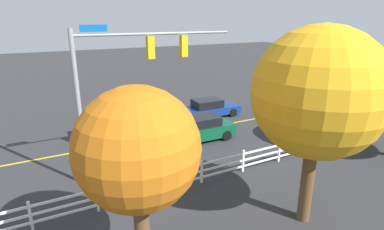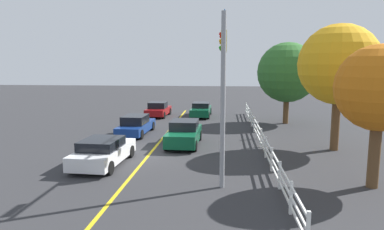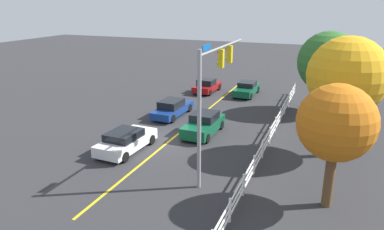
{
  "view_description": "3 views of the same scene",
  "coord_description": "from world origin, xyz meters",
  "views": [
    {
      "loc": [
        6.97,
        17.46,
        7.38
      ],
      "look_at": [
        -0.69,
        3.1,
        2.23
      ],
      "focal_mm": 28.94,
      "sensor_mm": 36.0,
      "label": 1
    },
    {
      "loc": [
        18.86,
        4.08,
        4.98
      ],
      "look_at": [
        0.56,
        2.39,
        2.26
      ],
      "focal_mm": 32.4,
      "sensor_mm": 36.0,
      "label": 2
    },
    {
      "loc": [
        20.6,
        9.78,
        9.1
      ],
      "look_at": [
        0.65,
        1.84,
        2.21
      ],
      "focal_mm": 33.68,
      "sensor_mm": 36.0,
      "label": 3
    }
  ],
  "objects": [
    {
      "name": "lane_center_stripe",
      "position": [
        -4.0,
        0.0,
        0.0
      ],
      "size": [
        28.0,
        0.16,
        0.01
      ],
      "primitive_type": "cube",
      "color": "gold",
      "rests_on": "ground_plane"
    },
    {
      "name": "tree_2",
      "position": [
        -1.53,
        10.53,
        4.93
      ],
      "size": [
        4.55,
        4.55,
        7.23
      ],
      "color": "brown",
      "rests_on": "ground_plane"
    },
    {
      "name": "car_4",
      "position": [
        2.61,
        -1.85,
        0.67
      ],
      "size": [
        4.56,
        2.21,
        1.35
      ],
      "rotation": [
        0.0,
        0.0,
        3.09
      ],
      "color": "silver",
      "rests_on": "ground_plane"
    },
    {
      "name": "ground_plane",
      "position": [
        0.0,
        0.0,
        0.0
      ],
      "size": [
        120.0,
        120.0,
        0.0
      ],
      "primitive_type": "plane",
      "color": "#2D2D30"
    },
    {
      "name": "car_0",
      "position": [
        -2.01,
        1.66,
        0.72
      ],
      "size": [
        4.4,
        1.98,
        1.52
      ],
      "rotation": [
        0.0,
        0.0,
        -0.02
      ],
      "color": "#0C4C2D",
      "rests_on": "ground_plane"
    },
    {
      "name": "white_rail_fence",
      "position": [
        -3.0,
        6.35,
        0.6
      ],
      "size": [
        26.1,
        0.1,
        1.15
      ],
      "color": "white",
      "rests_on": "ground_plane"
    },
    {
      "name": "signal_assembly",
      "position": [
        3.16,
        4.04,
        5.0
      ],
      "size": [
        7.54,
        0.37,
        7.1
      ],
      "color": "gray",
      "rests_on": "ground_plane"
    },
    {
      "name": "car_1",
      "position": [
        -4.96,
        -2.13,
        0.66
      ],
      "size": [
        4.79,
        1.93,
        1.39
      ],
      "rotation": [
        0.0,
        0.0,
        3.11
      ],
      "color": "navy",
      "rests_on": "ground_plane"
    },
    {
      "name": "tree_0",
      "position": [
        4.71,
        10.15,
        4.02
      ],
      "size": [
        3.41,
        3.41,
        5.77
      ],
      "color": "brown",
      "rests_on": "ground_plane"
    },
    {
      "name": "car_2",
      "position": [
        -13.88,
        1.93,
        0.65
      ],
      "size": [
        4.47,
        1.9,
        1.33
      ],
      "rotation": [
        0.0,
        0.0,
        -0.02
      ],
      "color": "#0C4C2D",
      "rests_on": "ground_plane"
    },
    {
      "name": "car_3",
      "position": [
        -13.54,
        -2.15,
        0.65
      ],
      "size": [
        4.02,
        2.04,
        1.39
      ],
      "rotation": [
        0.0,
        0.0,
        3.09
      ],
      "color": "maroon",
      "rests_on": "ground_plane"
    }
  ]
}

